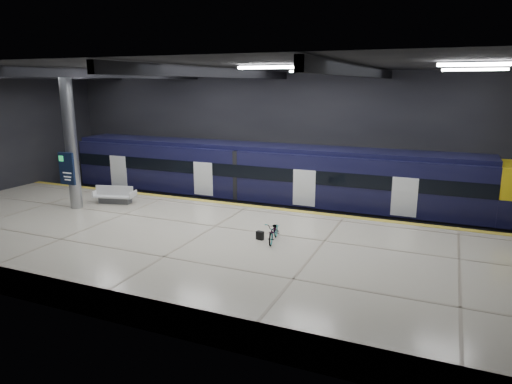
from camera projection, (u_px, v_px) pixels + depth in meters
The scene contains 10 objects.
ground at pixel (226, 242), 21.49m from camera, with size 30.00×30.00×0.00m, color black.
room_shell at pixel (224, 120), 20.17m from camera, with size 30.10×16.10×8.05m.
platform at pixel (199, 249), 19.13m from camera, with size 30.00×11.00×1.10m, color beige.
safety_strip at pixel (249, 206), 23.70m from camera, with size 30.00×0.40×0.01m, color gold.
rails at pixel (268, 211), 26.40m from camera, with size 30.00×1.52×0.16m.
train at pixel (291, 180), 25.42m from camera, with size 29.40×2.84×3.79m.
bench at pixel (115, 197), 24.17m from camera, with size 2.28×1.36×0.94m.
bicycle at pixel (274, 232), 18.27m from camera, with size 0.56×1.59×0.84m, color #99999E.
pannier_bag at pixel (260, 235), 18.55m from camera, with size 0.30×0.18×0.35m, color black.
info_column at pixel (70, 142), 22.57m from camera, with size 0.90×0.78×6.90m.
Camera 1 is at (9.26, -18.18, 7.31)m, focal length 32.00 mm.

